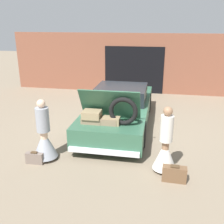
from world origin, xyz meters
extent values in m
plane|color=#7F705B|center=(0.00, 0.00, 0.00)|extent=(40.00, 40.00, 0.00)
cube|color=brown|center=(0.00, 4.36, 1.40)|extent=(12.00, 0.12, 2.80)
cube|color=black|center=(0.00, 4.29, 1.10)|extent=(2.80, 0.02, 2.20)
cube|color=#336047|center=(0.00, 0.00, 0.48)|extent=(1.89, 4.96, 0.59)
cube|color=#1E2328|center=(0.00, 0.30, 1.01)|extent=(1.66, 1.59, 0.48)
cylinder|color=black|center=(-0.88, 1.54, 0.37)|extent=(0.18, 0.74, 0.74)
cylinder|color=black|center=(0.88, 1.54, 0.37)|extent=(0.18, 0.74, 0.74)
cylinder|color=black|center=(-0.88, -1.49, 0.37)|extent=(0.18, 0.74, 0.74)
cylinder|color=black|center=(0.88, -1.49, 0.37)|extent=(0.18, 0.74, 0.74)
cube|color=silver|center=(0.00, -2.52, 0.28)|extent=(1.80, 0.10, 0.12)
cube|color=#336047|center=(0.00, -1.63, 1.22)|extent=(1.61, 0.56, 0.91)
cube|color=#8C7259|center=(-0.44, -1.90, 0.84)|extent=(0.53, 0.32, 0.14)
cube|color=#9E8460|center=(0.08, -1.90, 0.87)|extent=(0.44, 0.28, 0.20)
cube|color=#9E8460|center=(-0.44, -1.90, 1.01)|extent=(0.48, 0.41, 0.19)
cube|color=#8C7259|center=(0.00, -1.90, 0.86)|extent=(0.47, 0.31, 0.18)
torus|color=black|center=(0.39, -1.90, 1.15)|extent=(0.75, 0.12, 0.75)
cylinder|color=beige|center=(-1.48, -2.63, 0.38)|extent=(0.18, 0.18, 0.77)
cone|color=#9399A3|center=(-1.48, -2.63, 0.42)|extent=(0.62, 0.62, 0.69)
cylinder|color=#9399A3|center=(-1.48, -2.63, 1.07)|extent=(0.33, 0.33, 0.61)
sphere|color=beige|center=(-1.48, -2.63, 1.48)|extent=(0.21, 0.21, 0.21)
cylinder|color=#997051|center=(1.48, -2.65, 0.38)|extent=(0.16, 0.16, 0.77)
cone|color=silver|center=(1.48, -2.65, 0.42)|extent=(0.55, 0.55, 0.69)
cylinder|color=silver|center=(1.48, -2.65, 1.07)|extent=(0.29, 0.29, 0.61)
sphere|color=#997051|center=(1.48, -2.65, 1.48)|extent=(0.21, 0.21, 0.21)
cube|color=#75665B|center=(-1.65, -2.90, 0.14)|extent=(0.44, 0.14, 0.28)
cube|color=#4C3823|center=(-1.65, -2.90, 0.30)|extent=(0.15, 0.08, 0.02)
cube|color=brown|center=(1.70, -3.04, 0.18)|extent=(0.53, 0.21, 0.35)
cube|color=#4C3823|center=(1.70, -3.04, 0.37)|extent=(0.19, 0.12, 0.02)
camera|label=1|loc=(1.28, -8.14, 3.34)|focal=42.00mm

